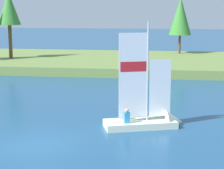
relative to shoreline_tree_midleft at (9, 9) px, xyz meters
name	(u,v)px	position (x,y,z in m)	size (l,w,h in m)	color
ground_plane	(37,146)	(10.63, -24.32, -5.87)	(200.00, 200.00, 0.00)	navy
shore_bank	(114,62)	(10.63, 1.51, -5.47)	(80.00, 15.50, 0.80)	olive
shoreline_tree_midleft	(9,9)	(0.00, 0.00, 0.00)	(2.32, 2.32, 6.86)	brown
shoreline_tree_centre	(180,16)	(17.51, 6.76, -0.86)	(2.52, 2.52, 6.33)	brown
sailboat	(154,119)	(15.66, -20.56, -5.47)	(4.32, 2.62, 5.85)	silver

